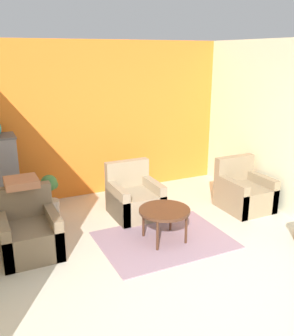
# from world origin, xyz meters

# --- Properties ---
(ground_plane) EXTENTS (20.00, 20.00, 0.00)m
(ground_plane) POSITION_xyz_m (0.00, 0.00, 0.00)
(ground_plane) COLOR beige
(ground_plane) RESTS_ON ground
(wall_back_accent) EXTENTS (4.65, 0.06, 2.71)m
(wall_back_accent) POSITION_xyz_m (0.00, 3.56, 1.35)
(wall_back_accent) COLOR orange
(wall_back_accent) RESTS_ON ground_plane
(wall_right) EXTENTS (0.06, 3.53, 2.71)m
(wall_right) POSITION_xyz_m (2.30, 1.76, 1.35)
(wall_right) COLOR beige
(wall_right) RESTS_ON ground_plane
(area_rug) EXTENTS (1.76, 1.31, 0.01)m
(area_rug) POSITION_xyz_m (0.07, 1.36, 0.01)
(area_rug) COLOR gray
(area_rug) RESTS_ON ground_plane
(coffee_table) EXTENTS (0.70, 0.70, 0.47)m
(coffee_table) POSITION_xyz_m (0.07, 1.36, 0.42)
(coffee_table) COLOR #472819
(coffee_table) RESTS_ON ground_plane
(armchair_left) EXTENTS (0.72, 0.78, 0.83)m
(armchair_left) POSITION_xyz_m (-1.65, 1.82, 0.27)
(armchair_left) COLOR #7A664C
(armchair_left) RESTS_ON ground_plane
(armchair_right) EXTENTS (0.72, 0.78, 0.83)m
(armchair_right) POSITION_xyz_m (1.79, 1.79, 0.27)
(armchair_right) COLOR #8E7A5B
(armchair_right) RESTS_ON ground_plane
(armchair_middle) EXTENTS (0.72, 0.78, 0.83)m
(armchair_middle) POSITION_xyz_m (0.04, 2.32, 0.27)
(armchair_middle) COLOR #9E896B
(armchair_middle) RESTS_ON ground_plane
(birdcage) EXTENTS (0.55, 0.55, 1.31)m
(birdcage) POSITION_xyz_m (-1.82, 3.14, 0.65)
(birdcage) COLOR #555559
(birdcage) RESTS_ON ground_plane
(potted_plant) EXTENTS (0.29, 0.28, 0.63)m
(potted_plant) POSITION_xyz_m (-1.14, 3.03, 0.34)
(potted_plant) COLOR beige
(potted_plant) RESTS_ON ground_plane
(throw_pillow) EXTENTS (0.42, 0.42, 0.10)m
(throw_pillow) POSITION_xyz_m (-1.65, 2.10, 0.88)
(throw_pillow) COLOR #B2704C
(throw_pillow) RESTS_ON armchair_left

